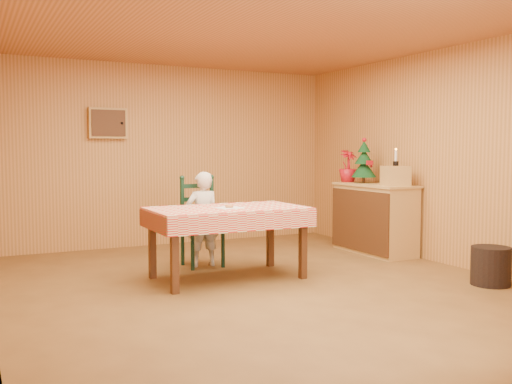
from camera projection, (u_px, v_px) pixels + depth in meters
ground at (265, 287)px, 5.75m from camera, size 6.00×6.00×0.00m
cabin_walls at (242, 108)px, 6.09m from camera, size 5.10×6.05×2.65m
dining_table at (227, 215)px, 6.09m from camera, size 1.66×0.96×0.77m
ladder_chair at (201, 224)px, 6.80m from camera, size 0.44×0.40×1.08m
seated_child at (202, 219)px, 6.75m from camera, size 0.41×0.27×1.12m
napkin at (229, 208)px, 6.04m from camera, size 0.30×0.30×0.00m
donut at (229, 206)px, 6.04m from camera, size 0.11×0.11×0.03m
shelf_unit at (374, 218)px, 7.63m from camera, size 0.54×1.24×0.93m
crate at (395, 176)px, 7.23m from camera, size 0.38×0.38×0.25m
christmas_tree at (364, 162)px, 7.80m from camera, size 0.34×0.34×0.62m
flower_arrangement at (348, 166)px, 8.05m from camera, size 0.27×0.27×0.46m
candle_set at (396, 161)px, 7.22m from camera, size 0.07×0.07×0.22m
storage_bin at (491, 266)px, 5.83m from camera, size 0.50×0.50×0.39m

